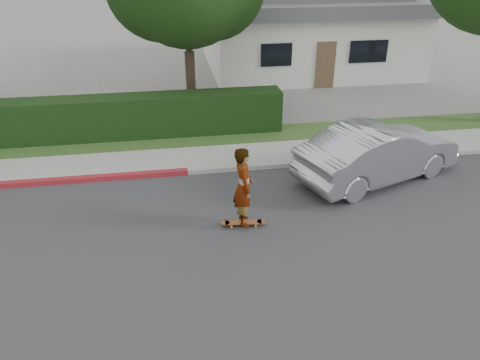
# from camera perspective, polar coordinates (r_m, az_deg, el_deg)

# --- Properties ---
(ground) EXTENTS (120.00, 120.00, 0.00)m
(ground) POSITION_cam_1_polar(r_m,az_deg,el_deg) (10.43, -10.47, -9.74)
(ground) COLOR slate
(ground) RESTS_ON ground
(road) EXTENTS (60.00, 8.00, 0.01)m
(road) POSITION_cam_1_polar(r_m,az_deg,el_deg) (10.43, -10.47, -9.72)
(road) COLOR #2D2D30
(road) RESTS_ON ground
(curb_far) EXTENTS (60.00, 0.20, 0.15)m
(curb_far) POSITION_cam_1_polar(r_m,az_deg,el_deg) (13.90, -10.51, 0.71)
(curb_far) COLOR #9E9E99
(curb_far) RESTS_ON ground
(sidewalk_far) EXTENTS (60.00, 1.60, 0.12)m
(sidewalk_far) POSITION_cam_1_polar(r_m,az_deg,el_deg) (14.72, -10.50, 2.22)
(sidewalk_far) COLOR gray
(sidewalk_far) RESTS_ON ground
(planting_strip) EXTENTS (60.00, 1.60, 0.10)m
(planting_strip) POSITION_cam_1_polar(r_m,az_deg,el_deg) (16.18, -10.50, 4.58)
(planting_strip) COLOR #2D4C1E
(planting_strip) RESTS_ON ground
(hedge) EXTENTS (15.00, 1.00, 1.50)m
(hedge) POSITION_cam_1_polar(r_m,az_deg,el_deg) (16.86, -20.99, 6.68)
(hedge) COLOR black
(hedge) RESTS_ON ground
(house) EXTENTS (10.60, 8.60, 4.30)m
(house) POSITION_cam_1_polar(r_m,az_deg,el_deg) (25.80, 8.03, 18.06)
(house) COLOR beige
(house) RESTS_ON ground
(skateboard) EXTENTS (1.11, 0.32, 0.10)m
(skateboard) POSITION_cam_1_polar(r_m,az_deg,el_deg) (11.36, 0.41, -5.20)
(skateboard) COLOR gold
(skateboard) RESTS_ON ground
(skateboarder) EXTENTS (0.47, 0.71, 1.95)m
(skateboarder) POSITION_cam_1_polar(r_m,az_deg,el_deg) (10.86, 0.43, -0.81)
(skateboarder) COLOR white
(skateboarder) RESTS_ON skateboard
(car_silver) EXTENTS (5.22, 3.32, 1.62)m
(car_silver) POSITION_cam_1_polar(r_m,az_deg,el_deg) (13.82, 16.53, 3.23)
(car_silver) COLOR #B6B7BD
(car_silver) RESTS_ON ground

